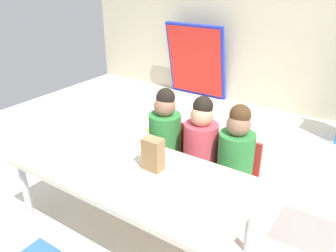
% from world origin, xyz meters
% --- Properties ---
extents(ground_plane, '(6.30, 4.56, 0.02)m').
position_xyz_m(ground_plane, '(0.02, 0.00, -0.01)').
color(ground_plane, silver).
extents(back_wall, '(6.30, 0.10, 2.43)m').
position_xyz_m(back_wall, '(0.00, 2.28, 1.22)').
color(back_wall, beige).
rests_on(back_wall, ground_plane).
extents(craft_table, '(1.65, 0.75, 0.56)m').
position_xyz_m(craft_table, '(-0.13, -0.74, 0.51)').
color(craft_table, beige).
rests_on(craft_table, ground_plane).
extents(seated_child_near_camera, '(0.32, 0.31, 0.92)m').
position_xyz_m(seated_child_near_camera, '(-0.25, -0.13, 0.55)').
color(seated_child_near_camera, red).
rests_on(seated_child_near_camera, ground_plane).
extents(seated_child_middle_seat, '(0.34, 0.34, 0.92)m').
position_xyz_m(seated_child_middle_seat, '(0.08, -0.13, 0.55)').
color(seated_child_middle_seat, red).
rests_on(seated_child_middle_seat, ground_plane).
extents(seated_child_far_right, '(0.32, 0.31, 0.92)m').
position_xyz_m(seated_child_far_right, '(0.37, -0.13, 0.55)').
color(seated_child_far_right, red).
rests_on(seated_child_far_right, ground_plane).
extents(folded_activity_table, '(0.90, 0.29, 1.09)m').
position_xyz_m(folded_activity_table, '(-1.22, 2.08, 0.54)').
color(folded_activity_table, '#1E33BF').
rests_on(folded_activity_table, ground_plane).
extents(paper_bag_brown, '(0.13, 0.09, 0.22)m').
position_xyz_m(paper_bag_brown, '(-0.00, -0.65, 0.67)').
color(paper_bag_brown, '#9E754C').
rests_on(paper_bag_brown, craft_table).
extents(paper_plate_near_edge, '(0.18, 0.18, 0.01)m').
position_xyz_m(paper_plate_near_edge, '(-0.27, -0.61, 0.57)').
color(paper_plate_near_edge, white).
rests_on(paper_plate_near_edge, craft_table).
extents(donut_powdered_on_plate, '(0.11, 0.11, 0.03)m').
position_xyz_m(donut_powdered_on_plate, '(-0.27, -0.61, 0.58)').
color(donut_powdered_on_plate, white).
rests_on(donut_powdered_on_plate, craft_table).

